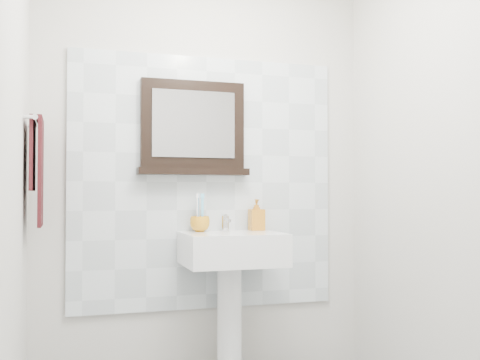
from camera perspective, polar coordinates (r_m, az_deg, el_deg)
name	(u,v)px	position (r m, az deg, el deg)	size (l,w,h in m)	color
back_wall	(205,166)	(3.38, -3.53, 1.48)	(2.00, 0.01, 2.50)	beige
front_wall	(438,118)	(1.36, 19.50, 5.93)	(2.00, 0.01, 2.50)	beige
left_wall	(9,146)	(2.19, -22.38, 3.17)	(0.01, 2.20, 2.50)	beige
right_wall	(470,157)	(2.84, 22.31, 2.14)	(0.01, 2.20, 2.50)	beige
splashback	(206,182)	(3.36, -3.48, -0.22)	(1.60, 0.02, 1.50)	silver
pedestal_sink	(232,265)	(3.21, -0.85, -8.64)	(0.55, 0.44, 0.96)	white
toothbrush_cup	(200,224)	(3.27, -4.10, -4.47)	(0.11, 0.11, 0.09)	#C48117
toothbrushes	(200,210)	(3.27, -4.05, -3.11)	(0.05, 0.04, 0.21)	white
soap_dispenser	(257,215)	(3.38, 1.69, -3.55)	(0.08, 0.09, 0.19)	#B25014
framed_mirror	(193,130)	(3.34, -4.79, 5.05)	(0.66, 0.11, 0.56)	black
towel_bar	(36,122)	(3.04, -20.00, 5.58)	(0.07, 0.40, 0.03)	silver
hand_towel	(37,163)	(3.02, -19.89, 1.61)	(0.06, 0.30, 0.55)	black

